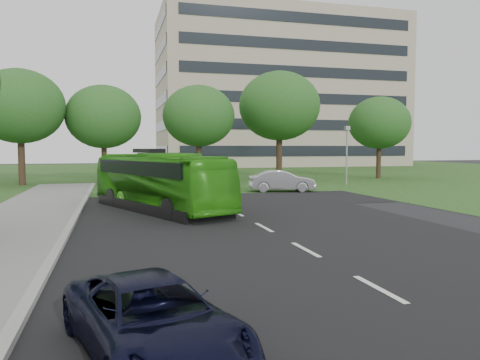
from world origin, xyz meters
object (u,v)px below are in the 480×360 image
(tree_park_a, at_px, (20,106))
(bus, at_px, (159,182))
(camera_pole, at_px, (347,147))
(sedan, at_px, (282,181))
(suv, at_px, (152,319))
(tree_park_e, at_px, (379,123))
(tree_park_d, at_px, (279,106))
(tree_park_c, at_px, (199,116))
(tree_park_b, at_px, (103,117))
(office_building, at_px, (278,92))

(tree_park_a, distance_m, bus, 21.05)
(bus, relative_size, camera_pole, 2.09)
(sedan, distance_m, suv, 25.90)
(bus, relative_size, sedan, 2.21)
(tree_park_e, xyz_separation_m, bus, (-23.19, -18.27, -4.06))
(tree_park_d, relative_size, sedan, 2.30)
(suv, bearing_deg, bus, 68.75)
(tree_park_c, distance_m, sedan, 13.47)
(tree_park_d, bearing_deg, tree_park_c, -173.72)
(sedan, xyz_separation_m, camera_pole, (7.27, 4.40, 2.35))
(tree_park_a, height_order, camera_pole, tree_park_a)
(tree_park_b, bearing_deg, office_building, 50.63)
(sedan, bearing_deg, suv, 166.31)
(tree_park_d, bearing_deg, sedan, -109.09)
(tree_park_d, bearing_deg, tree_park_b, -177.05)
(tree_park_c, bearing_deg, suv, -101.15)
(suv, bearing_deg, camera_pole, 41.73)
(office_building, distance_m, tree_park_c, 40.35)
(tree_park_a, bearing_deg, tree_park_e, 0.08)
(bus, height_order, camera_pole, camera_pole)
(office_building, bearing_deg, sedan, -109.32)
(tree_park_b, bearing_deg, tree_park_c, -0.31)
(office_building, height_order, tree_park_e, office_building)
(tree_park_e, distance_m, bus, 29.80)
(suv, bearing_deg, tree_park_d, 51.84)
(office_building, relative_size, bus, 4.01)
(tree_park_e, bearing_deg, tree_park_d, 167.84)
(tree_park_d, height_order, suv, tree_park_d)
(tree_park_e, distance_m, sedan, 18.32)
(tree_park_a, distance_m, sedan, 21.96)
(tree_park_a, bearing_deg, camera_pole, -13.72)
(tree_park_c, distance_m, camera_pole, 13.55)
(tree_park_a, xyz_separation_m, suv, (7.71, -34.26, -5.76))
(tree_park_b, bearing_deg, tree_park_e, -2.72)
(bus, bearing_deg, tree_park_e, 15.29)
(office_building, xyz_separation_m, tree_park_a, (-34.63, -35.70, -6.17))
(tree_park_c, height_order, tree_park_e, tree_park_c)
(tree_park_e, distance_m, suv, 42.59)
(tree_park_a, xyz_separation_m, camera_pole, (25.64, -6.26, -3.23))
(tree_park_e, bearing_deg, office_building, 86.54)
(tree_park_c, relative_size, camera_pole, 1.81)
(bus, bearing_deg, sedan, 16.85)
(sedan, xyz_separation_m, suv, (-10.66, -23.60, -0.18))
(bus, bearing_deg, camera_pole, 13.26)
(tree_park_c, bearing_deg, bus, -105.56)
(tree_park_a, xyz_separation_m, tree_park_b, (6.39, 1.28, -0.65))
(tree_park_c, distance_m, tree_park_e, 17.82)
(tree_park_a, xyz_separation_m, bus, (9.29, -18.23, -4.93))
(tree_park_a, xyz_separation_m, sedan, (18.37, -10.66, -5.58))
(bus, bearing_deg, office_building, 41.89)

